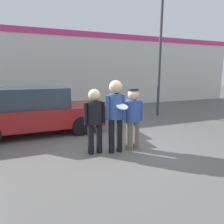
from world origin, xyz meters
name	(u,v)px	position (x,y,z in m)	size (l,w,h in m)	color
ground_plane	(118,151)	(0.00, 0.00, 0.00)	(56.00, 56.00, 0.00)	#5B5956
storefront_building	(68,70)	(0.00, 7.25, 2.20)	(24.00, 0.22, 4.34)	silver
person_left	(95,116)	(-0.58, 0.11, 0.97)	(0.54, 0.37, 1.63)	black
person_middle_with_frisbee	(116,110)	(-0.07, -0.01, 1.11)	(0.51, 0.56, 1.83)	black
person_right	(133,113)	(0.43, 0.03, 0.98)	(0.56, 0.39, 1.62)	#665B4C
parked_car_near	(36,111)	(-1.88, 2.55, 0.76)	(4.21, 1.87, 1.54)	maroon
street_lamp	(166,39)	(3.84, 3.48, 3.52)	(1.45, 0.35, 5.68)	#38383D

